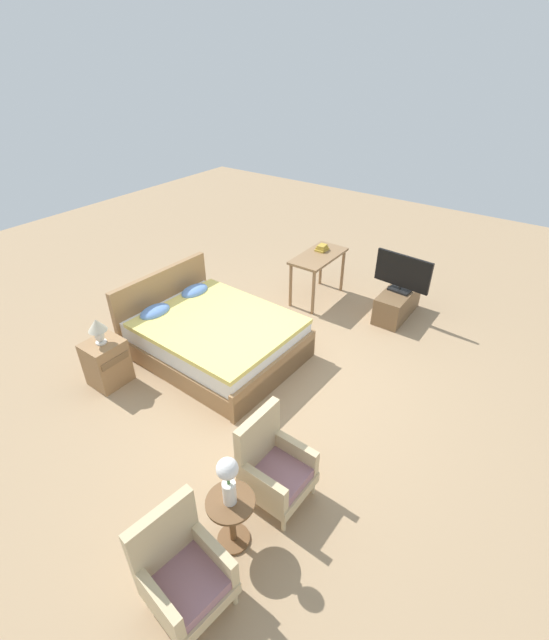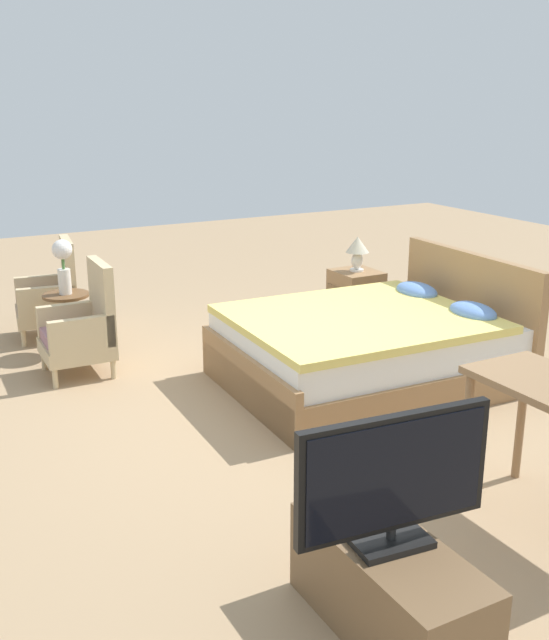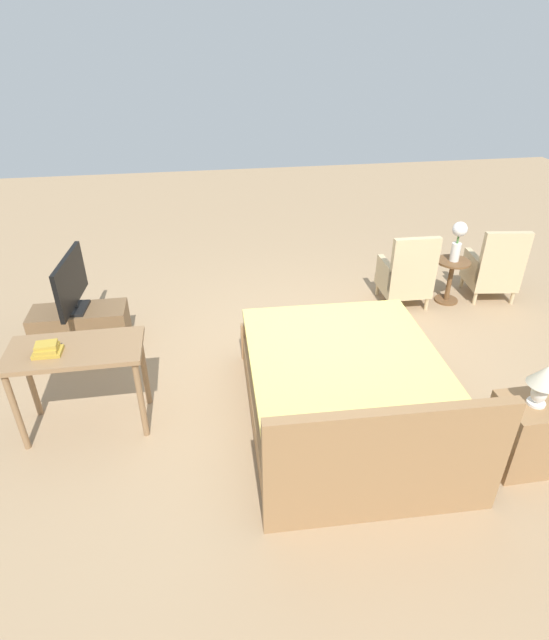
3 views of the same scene
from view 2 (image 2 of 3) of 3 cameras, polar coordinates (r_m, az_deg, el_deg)
name	(u,v)px [view 2 (image 2 of 3)]	position (r m, az deg, el deg)	size (l,w,h in m)	color
ground_plane	(277,409)	(5.49, 0.19, -6.80)	(16.00, 16.00, 0.00)	#A38460
bed	(371,347)	(5.92, 7.35, -2.05)	(1.69, 2.16, 0.96)	#997047
armchair_by_window_left	(52,298)	(7.31, -16.61, 1.64)	(0.61, 0.61, 0.92)	#CCB284
armchair_by_window_right	(83,329)	(6.25, -14.40, -0.70)	(0.55, 0.55, 0.92)	#CCB284
side_table	(68,316)	(6.79, -15.49, 0.30)	(0.40, 0.40, 0.54)	brown
flower_vase	(63,261)	(6.67, -15.82, 4.36)	(0.17, 0.17, 0.48)	silver
nightstand	(356,301)	(7.22, 6.20, 1.44)	(0.44, 0.41, 0.60)	#997047
table_lamp	(357,249)	(7.10, 6.33, 5.42)	(0.22, 0.22, 0.33)	silver
tv_stand	(388,589)	(3.36, 8.65, -19.59)	(0.96, 0.40, 0.43)	brown
tv_flatscreen	(394,479)	(3.09, 9.10, -11.86)	(0.23, 0.86, 0.58)	black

